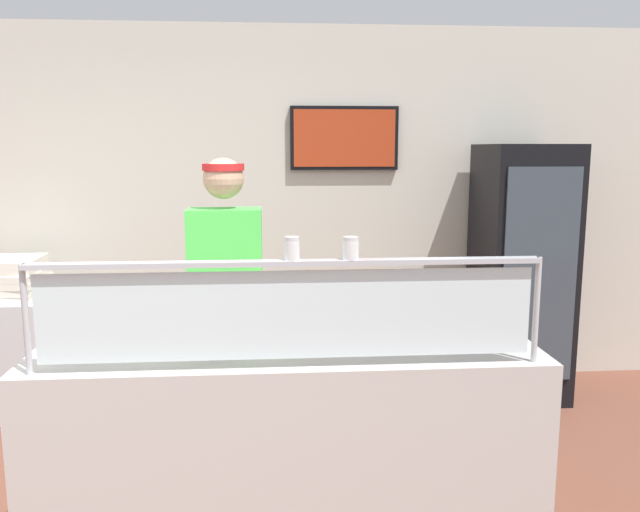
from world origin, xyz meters
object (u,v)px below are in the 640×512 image
pizza_box_stack (8,278)px  worker_figure (227,302)px  parmesan_shaker (292,250)px  pepper_flake_shaker (351,250)px  drink_fridge (521,272)px  pizza_server (224,337)px  pizza_tray (213,341)px

pizza_box_stack → worker_figure: bearing=-35.0°
parmesan_shaker → pepper_flake_shaker: (0.23, 0.00, -0.00)m
pepper_flake_shaker → drink_fridge: 2.56m
pepper_flake_shaker → worker_figure: bearing=121.3°
pizza_server → parmesan_shaker: bearing=-48.2°
parmesan_shaker → drink_fridge: size_ratio=0.05×
worker_figure → pizza_server: bearing=-87.9°
pizza_server → drink_fridge: 2.64m
parmesan_shaker → drink_fridge: drink_fridge is taller
worker_figure → pizza_box_stack: 1.88m
pepper_flake_shaker → worker_figure: worker_figure is taller
drink_fridge → pizza_box_stack: size_ratio=3.96×
parmesan_shaker → pizza_box_stack: bearing=133.3°
drink_fridge → pizza_box_stack: drink_fridge is taller
pizza_tray → worker_figure: 0.56m
pizza_tray → worker_figure: (0.03, 0.56, 0.04)m
worker_figure → pizza_box_stack: bearing=145.0°
worker_figure → pizza_tray: bearing=-92.7°
parmesan_shaker → pepper_flake_shaker: parmesan_shaker is taller
pizza_tray → parmesan_shaker: 0.66m
worker_figure → pepper_flake_shaker: bearing=-58.7°
pepper_flake_shaker → pizza_box_stack: bearing=136.6°
worker_figure → pizza_box_stack: worker_figure is taller
worker_figure → pizza_box_stack: size_ratio=3.80×
pizza_tray → pizza_box_stack: bearing=132.7°
pizza_tray → drink_fridge: drink_fridge is taller
pizza_tray → pizza_server: size_ratio=1.50×
parmesan_shaker → worker_figure: 1.03m
pizza_tray → pepper_flake_shaker: pepper_flake_shaker is taller
pizza_server → parmesan_shaker: size_ratio=3.05×
pizza_server → drink_fridge: drink_fridge is taller
pizza_tray → pizza_box_stack: size_ratio=0.91×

